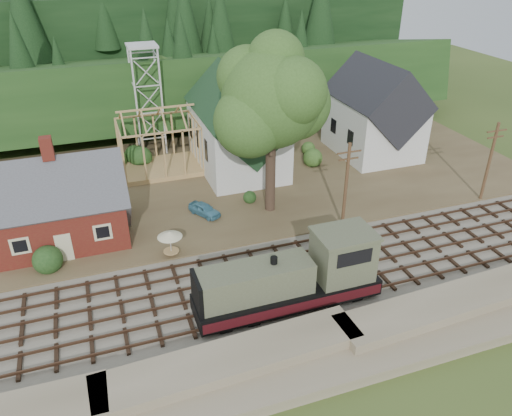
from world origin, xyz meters
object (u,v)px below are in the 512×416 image
object	(u,v)px
car_blue	(204,209)
car_red	(402,141)
locomotive	(295,279)
patio_set	(170,235)

from	to	relation	value
car_blue	car_red	bearing A→B (deg)	-12.70
locomotive	car_red	distance (m)	32.62
locomotive	patio_set	bearing A→B (deg)	129.32
locomotive	car_red	world-z (taller)	locomotive
locomotive	car_blue	bearing A→B (deg)	101.62
locomotive	car_red	size ratio (longest dim) A/B	3.13
car_red	car_blue	bearing A→B (deg)	106.73
car_blue	car_red	xyz separation A→B (m)	(26.55, 8.43, 0.01)
car_blue	car_red	distance (m)	27.86
car_red	patio_set	bearing A→B (deg)	113.49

